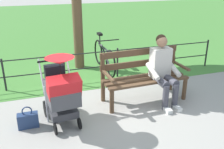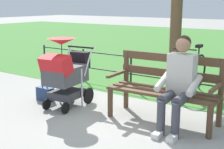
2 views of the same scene
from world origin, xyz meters
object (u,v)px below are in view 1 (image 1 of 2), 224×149
object	(u,v)px
person_on_bench	(163,68)
park_bench	(143,73)
bicycle	(104,56)
handbag	(28,120)
stroller	(61,90)

from	to	relation	value
person_on_bench	park_bench	bearing A→B (deg)	-37.27
park_bench	bicycle	world-z (taller)	park_bench
park_bench	handbag	world-z (taller)	park_bench
bicycle	person_on_bench	bearing A→B (deg)	105.53
park_bench	person_on_bench	size ratio (longest dim) A/B	1.27
person_on_bench	stroller	size ratio (longest dim) A/B	1.11
bicycle	stroller	bearing A→B (deg)	58.09
park_bench	handbag	bearing A→B (deg)	9.42
park_bench	stroller	bearing A→B (deg)	14.11
person_on_bench	handbag	world-z (taller)	person_on_bench
park_bench	handbag	xyz separation A→B (m)	(2.14, 0.36, -0.40)
person_on_bench	bicycle	distance (m)	2.07
person_on_bench	bicycle	size ratio (longest dim) A/B	0.77
handbag	bicycle	bearing A→B (deg)	-131.90
handbag	bicycle	size ratio (longest dim) A/B	0.22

